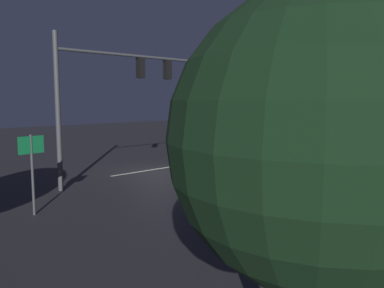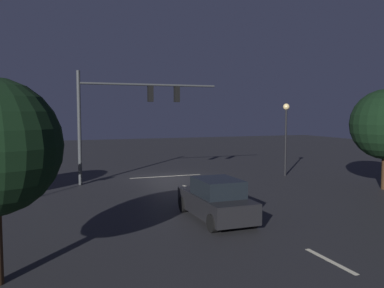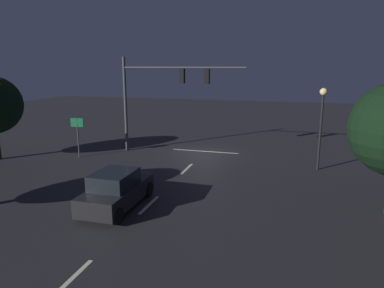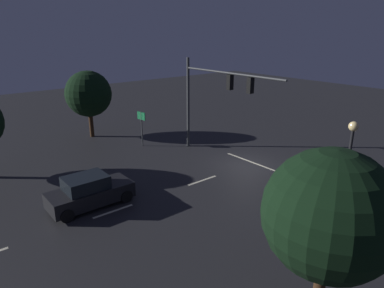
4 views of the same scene
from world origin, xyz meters
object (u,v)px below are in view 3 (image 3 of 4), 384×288
Objects in this scene: street_lamp_left_kerb at (322,113)px; route_sign at (77,129)px; traffic_signal_assembly at (161,87)px; car_approaching at (116,190)px.

street_lamp_left_kerb is 15.94m from route_sign.
traffic_signal_assembly reaches higher than route_sign.
traffic_signal_assembly is at bearing -80.86° from car_approaching.
traffic_signal_assembly is at bearing -151.05° from route_sign.
car_approaching is at bearing 99.14° from traffic_signal_assembly.
street_lamp_left_kerb is at bearing 172.30° from traffic_signal_assembly.
route_sign is at bearing -47.20° from car_approaching.
traffic_signal_assembly is 6.48m from route_sign.
traffic_signal_assembly is 3.19× the size of route_sign.
car_approaching is 1.57× the size of route_sign.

